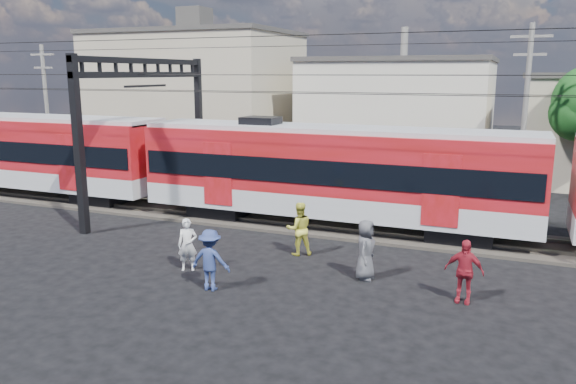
# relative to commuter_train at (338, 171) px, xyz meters

# --- Properties ---
(ground) EXTENTS (120.00, 120.00, 0.00)m
(ground) POSITION_rel_commuter_train_xyz_m (0.89, -8.00, -2.40)
(ground) COLOR black
(ground) RESTS_ON ground
(track_bed) EXTENTS (70.00, 3.40, 0.12)m
(track_bed) POSITION_rel_commuter_train_xyz_m (0.89, 0.00, -2.34)
(track_bed) COLOR #2D2823
(track_bed) RESTS_ON ground
(rail_near) EXTENTS (70.00, 0.12, 0.12)m
(rail_near) POSITION_rel_commuter_train_xyz_m (0.89, -0.75, -2.22)
(rail_near) COLOR #59544C
(rail_near) RESTS_ON track_bed
(rail_far) EXTENTS (70.00, 0.12, 0.12)m
(rail_far) POSITION_rel_commuter_train_xyz_m (0.89, 0.75, -2.22)
(rail_far) COLOR #59544C
(rail_far) RESTS_ON track_bed
(commuter_train) EXTENTS (50.30, 3.08, 4.17)m
(commuter_train) POSITION_rel_commuter_train_xyz_m (0.00, 0.00, 0.00)
(commuter_train) COLOR black
(commuter_train) RESTS_ON ground
(catenary) EXTENTS (70.00, 9.30, 7.52)m
(catenary) POSITION_rel_commuter_train_xyz_m (-7.76, -0.00, 2.73)
(catenary) COLOR black
(catenary) RESTS_ON ground
(building_west) EXTENTS (14.28, 10.20, 9.30)m
(building_west) POSITION_rel_commuter_train_xyz_m (-16.11, 16.00, 2.25)
(building_west) COLOR tan
(building_west) RESTS_ON ground
(building_midwest) EXTENTS (12.24, 12.24, 7.30)m
(building_midwest) POSITION_rel_commuter_train_xyz_m (-1.11, 19.00, 1.25)
(building_midwest) COLOR beige
(building_midwest) RESTS_ON ground
(utility_pole_mid) EXTENTS (1.80, 0.24, 8.50)m
(utility_pole_mid) POSITION_rel_commuter_train_xyz_m (6.89, 7.00, 2.13)
(utility_pole_mid) COLOR slate
(utility_pole_mid) RESTS_ON ground
(utility_pole_west) EXTENTS (1.80, 0.24, 8.00)m
(utility_pole_west) POSITION_rel_commuter_train_xyz_m (-21.11, 6.00, 1.88)
(utility_pole_west) COLOR slate
(utility_pole_west) RESTS_ON ground
(pedestrian_a) EXTENTS (0.74, 0.64, 1.71)m
(pedestrian_a) POSITION_rel_commuter_train_xyz_m (-2.98, -6.64, -1.54)
(pedestrian_a) COLOR silver
(pedestrian_a) RESTS_ON ground
(pedestrian_b) EXTENTS (1.16, 1.10, 1.89)m
(pedestrian_b) POSITION_rel_commuter_train_xyz_m (-0.21, -3.81, -1.46)
(pedestrian_b) COLOR gold
(pedestrian_b) RESTS_ON ground
(pedestrian_c) EXTENTS (1.24, 0.78, 1.83)m
(pedestrian_c) POSITION_rel_commuter_train_xyz_m (-1.45, -7.84, -1.48)
(pedestrian_c) COLOR navy
(pedestrian_c) RESTS_ON ground
(pedestrian_d) EXTENTS (1.09, 0.51, 1.81)m
(pedestrian_d) POSITION_rel_commuter_train_xyz_m (5.53, -6.01, -1.49)
(pedestrian_d) COLOR maroon
(pedestrian_d) RESTS_ON ground
(pedestrian_e) EXTENTS (0.61, 0.93, 1.89)m
(pedestrian_e) POSITION_rel_commuter_train_xyz_m (2.55, -5.27, -1.46)
(pedestrian_e) COLOR #46464A
(pedestrian_e) RESTS_ON ground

